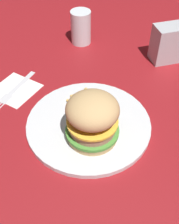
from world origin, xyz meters
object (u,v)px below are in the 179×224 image
at_px(fork, 15,89).
at_px(plate, 90,123).
at_px(napkin, 15,90).
at_px(drink_glass, 81,29).
at_px(sandwich, 92,118).
at_px(fries_pile, 84,98).
at_px(napkin_dispenser, 168,43).

bearing_deg(fork, plate, -3.73).
height_order(plate, napkin, plate).
bearing_deg(plate, drink_glass, 122.45).
distance_m(sandwich, drink_glass, 0.42).
relative_size(fries_pile, fork, 0.49).
height_order(sandwich, fries_pile, sandwich).
xyz_separation_m(sandwich, napkin_dispenser, (0.05, 0.38, -0.01)).
bearing_deg(sandwich, plate, 125.72).
relative_size(sandwich, fork, 0.68).
bearing_deg(plate, fries_pile, 129.00).
distance_m(fries_pile, napkin_dispenser, 0.31).
xyz_separation_m(napkin, fork, (0.00, -0.00, 0.00)).
bearing_deg(plate, sandwich, -54.28).
bearing_deg(napkin_dispenser, plate, -145.71).
distance_m(plate, drink_glass, 0.37).
distance_m(fries_pile, napkin, 0.19).
height_order(fries_pile, napkin, fries_pile).
relative_size(napkin, napkin_dispenser, 1.00).
relative_size(drink_glass, napkin_dispenser, 0.96).
distance_m(fries_pile, drink_glass, 0.29).
xyz_separation_m(napkin, napkin_dispenser, (0.31, 0.33, 0.05)).
xyz_separation_m(fork, napkin_dispenser, (0.31, 0.33, 0.05)).
height_order(plate, fries_pile, fries_pile).
relative_size(plate, sandwich, 2.47).
distance_m(fork, napkin_dispenser, 0.46).
relative_size(napkin, drink_glass, 1.05).
distance_m(sandwich, napkin_dispenser, 0.39).
relative_size(fries_pile, napkin_dispenser, 0.77).
xyz_separation_m(sandwich, fries_pile, (-0.08, 0.10, -0.05)).
xyz_separation_m(fries_pile, napkin, (-0.19, -0.04, -0.01)).
bearing_deg(drink_glass, sandwich, -57.18).
bearing_deg(sandwich, fries_pile, 127.76).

